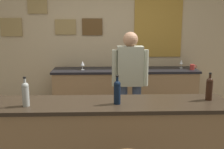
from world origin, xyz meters
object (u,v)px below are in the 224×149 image
at_px(wine_bottle_a, 26,93).
at_px(wine_glass_a, 83,64).
at_px(bartender, 130,80).
at_px(wine_bottle_c, 210,88).
at_px(wine_glass_b, 182,62).
at_px(coffee_mug, 193,67).
at_px(wine_bottle_b, 118,91).

bearing_deg(wine_bottle_a, wine_glass_a, 78.79).
xyz_separation_m(bartender, wine_bottle_c, (0.77, -0.95, 0.12)).
xyz_separation_m(wine_bottle_c, wine_glass_b, (0.29, 2.07, -0.05)).
bearing_deg(wine_bottle_c, coffee_mug, 76.94).
height_order(wine_bottle_c, wine_glass_a, wine_bottle_c).
bearing_deg(wine_bottle_b, coffee_mug, 54.28).
bearing_deg(wine_glass_a, wine_bottle_b, -76.10).
xyz_separation_m(wine_bottle_a, wine_glass_a, (0.42, 2.12, -0.05)).
bearing_deg(bartender, coffee_mug, 38.41).
distance_m(wine_bottle_a, wine_glass_a, 2.16).
height_order(wine_glass_a, coffee_mug, wine_glass_a).
bearing_deg(wine_bottle_a, wine_glass_b, 44.86).
bearing_deg(bartender, wine_bottle_c, -50.86).
distance_m(wine_bottle_a, coffee_mug, 3.16).
distance_m(wine_bottle_b, wine_glass_a, 2.14).
height_order(wine_glass_b, coffee_mug, wine_glass_b).
relative_size(wine_glass_a, coffee_mug, 1.24).
bearing_deg(wine_bottle_b, bartender, 77.30).
bearing_deg(bartender, wine_bottle_a, -136.79).
bearing_deg(wine_glass_a, bartender, -53.44).
height_order(wine_bottle_a, wine_glass_b, wine_bottle_a).
bearing_deg(wine_bottle_c, wine_glass_a, 127.83).
distance_m(wine_bottle_b, coffee_mug, 2.50).
xyz_separation_m(wine_bottle_b, wine_glass_a, (-0.51, 2.08, -0.05)).
distance_m(wine_bottle_c, wine_glass_b, 2.09).
xyz_separation_m(wine_bottle_a, wine_bottle_c, (1.95, 0.15, 0.00)).
height_order(wine_glass_a, wine_glass_b, same).
height_order(bartender, wine_bottle_c, bartender).
bearing_deg(bartender, wine_glass_b, 46.58).
relative_size(wine_bottle_b, wine_glass_b, 1.97).
xyz_separation_m(wine_bottle_c, coffee_mug, (0.44, 1.92, -0.11)).
height_order(wine_bottle_a, wine_glass_a, wine_bottle_a).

